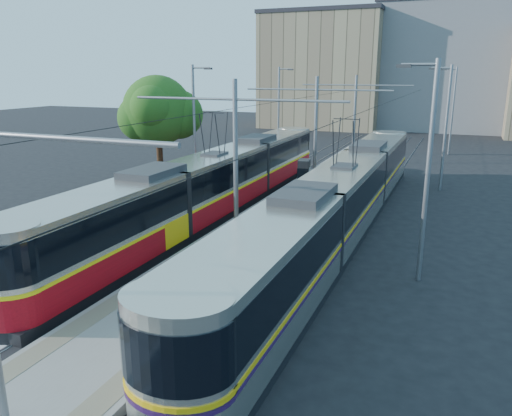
% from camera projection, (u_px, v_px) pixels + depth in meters
% --- Properties ---
extents(ground, '(160.00, 160.00, 0.00)m').
position_uv_depth(ground, '(122.00, 343.00, 14.36)').
color(ground, black).
rests_on(ground, ground).
extents(platform, '(4.00, 50.00, 0.30)m').
position_uv_depth(platform, '(300.00, 201.00, 29.49)').
color(platform, gray).
rests_on(platform, ground).
extents(tactile_strip_left, '(0.70, 50.00, 0.01)m').
position_uv_depth(tactile_strip_left, '(277.00, 197.00, 29.98)').
color(tactile_strip_left, gray).
rests_on(tactile_strip_left, platform).
extents(tactile_strip_right, '(0.70, 50.00, 0.01)m').
position_uv_depth(tactile_strip_right, '(324.00, 201.00, 28.92)').
color(tactile_strip_right, gray).
rests_on(tactile_strip_right, platform).
extents(rails, '(8.71, 70.00, 0.03)m').
position_uv_depth(rails, '(300.00, 204.00, 29.52)').
color(rails, gray).
rests_on(rails, ground).
extents(tram_left, '(2.43, 29.31, 5.50)m').
position_uv_depth(tram_left, '(215.00, 184.00, 26.96)').
color(tram_left, black).
rests_on(tram_left, ground).
extents(tram_right, '(2.43, 31.73, 5.50)m').
position_uv_depth(tram_right, '(343.00, 197.00, 23.44)').
color(tram_right, black).
rests_on(tram_right, ground).
extents(catenary, '(9.20, 70.00, 7.00)m').
position_uv_depth(catenary, '(285.00, 133.00, 25.79)').
color(catenary, gray).
rests_on(catenary, platform).
extents(street_lamps, '(15.18, 38.22, 8.00)m').
position_uv_depth(street_lamps, '(320.00, 126.00, 31.99)').
color(street_lamps, gray).
rests_on(street_lamps, ground).
extents(shelter, '(0.85, 1.18, 2.40)m').
position_uv_depth(shelter, '(304.00, 179.00, 28.84)').
color(shelter, black).
rests_on(shelter, platform).
extents(tree, '(5.08, 4.70, 7.38)m').
position_uv_depth(tree, '(163.00, 112.00, 33.18)').
color(tree, '#382314').
rests_on(tree, ground).
extents(building_left, '(16.32, 12.24, 15.45)m').
position_uv_depth(building_left, '(325.00, 71.00, 69.52)').
color(building_left, gray).
rests_on(building_left, ground).
extents(building_centre, '(18.36, 14.28, 16.50)m').
position_uv_depth(building_centre, '(449.00, 66.00, 67.09)').
color(building_centre, slate).
rests_on(building_centre, ground).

